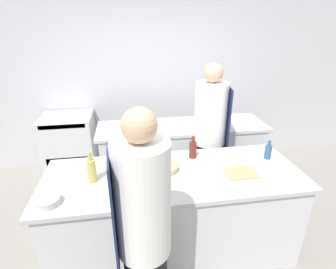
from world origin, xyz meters
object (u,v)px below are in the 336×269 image
Objects in this scene: chef_at_stove at (209,137)px; stockpot at (207,114)px; bottle_cooking_oil at (193,149)px; bowl_mixing_large at (165,168)px; chef_at_prep_near at (144,239)px; bottle_olive_oil at (268,151)px; bottle_vinegar at (129,191)px; oven_range at (71,145)px; bottle_wine at (92,170)px; bowl_prep_small at (48,201)px.

chef_at_stove is 7.59× the size of stockpot.
bowl_mixing_large is (-0.33, -0.21, -0.07)m from bottle_cooking_oil.
bottle_olive_oil is (1.35, 0.91, 0.07)m from chef_at_prep_near.
bowl_mixing_large is (0.34, 0.40, -0.05)m from bottle_vinegar.
oven_range is at bearing 17.87° from chef_at_prep_near.
bottle_wine is (-0.40, 0.76, 0.11)m from chef_at_prep_near.
stockpot reaches higher than bowl_prep_small.
bottle_wine is (0.56, -1.76, 0.56)m from oven_range.
chef_at_stove is at bearing 122.95° from bottle_olive_oil.
bowl_prep_small is at bearing -156.32° from bottle_cooking_oil.
bottle_olive_oil is at bearing -10.68° from bottle_cooking_oil.
chef_at_prep_near is 0.86m from bottle_wine.
oven_range is 2.16m from chef_at_stove.
bowl_prep_small reaches higher than bowl_mixing_large.
bowl_mixing_large is at bearing -122.87° from stockpot.
stockpot is at bearing 55.09° from bottle_vinegar.
chef_at_stove is 0.98m from bowl_mixing_large.
chef_at_stove is 0.62m from bottle_cooking_oil.
bottle_olive_oil reaches higher than oven_range.
bottle_wine is 0.67m from bowl_mixing_large.
bottle_wine is at bearing 24.79° from chef_at_prep_near.
oven_range is 4.61× the size of bottle_vinegar.
bottle_cooking_oil is 1.42m from bowl_prep_small.
bottle_cooking_oil is at bearing -23.57° from chef_at_stove.
bottle_cooking_oil is (0.99, 0.30, -0.02)m from bottle_wine.
chef_at_prep_near is 0.86m from bowl_prep_small.
oven_range is at bearing -106.32° from chef_at_stove.
bottle_olive_oil is at bearing 4.97° from bottle_wine.
bottle_vinegar is at bearing -31.43° from chef_at_stove.
bottle_wine reaches higher than bottle_cooking_oil.
chef_at_prep_near is at bearing -69.15° from oven_range.
chef_at_prep_near is at bearing -62.22° from bottle_wine.
bottle_vinegar is at bearing -130.44° from bowl_mixing_large.
chef_at_prep_near reaches higher than bottle_olive_oil.
bowl_mixing_large is at bearing 20.16° from bowl_prep_small.
bottle_wine is 0.42m from bowl_prep_small.
bottle_vinegar is 0.85× the size of bottle_cooking_oil.
bottle_wine is (-1.75, -0.15, 0.04)m from bottle_olive_oil.
bottle_cooking_oil is at bearing 33.12° from bowl_mixing_large.
chef_at_prep_near reaches higher than oven_range.
chef_at_prep_near reaches higher than bottle_vinegar.
chef_at_stove reaches higher than bottle_olive_oil.
bottle_olive_oil is 1.09m from bowl_mixing_large.
bowl_prep_small is at bearing -46.14° from chef_at_stove.
chef_at_prep_near is 2.30m from stockpot.
chef_at_stove is 1.51m from bottle_vinegar.
bottle_cooking_oil is at bearing 169.32° from bottle_olive_oil.
bottle_cooking_oil reaches higher than bowl_prep_small.
oven_range is 3.94× the size of bottle_cooking_oil.
chef_at_prep_near is at bearing -119.26° from bottle_cooking_oil.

